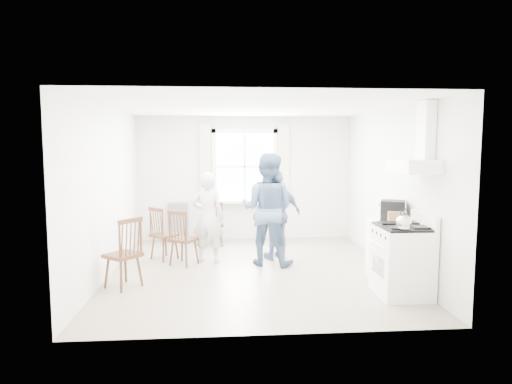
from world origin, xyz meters
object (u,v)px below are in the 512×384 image
Objects in this scene: stereo_stack at (393,211)px; person_mid at (267,209)px; gas_stove at (402,260)px; windsor_chair_b at (180,232)px; person_left at (208,217)px; low_cabinet at (388,250)px; person_right at (277,214)px; windsor_chair_a at (214,219)px; windsor_chair_c at (128,245)px.

stereo_stack is 2.05m from person_mid.
windsor_chair_b is (-3.10, 1.71, 0.09)m from gas_stove.
windsor_chair_b is at bearing 40.11° from person_left.
low_cabinet is 2.07m from person_right.
windsor_chair_b is at bearing 21.98° from person_mid.
windsor_chair_c is (-1.16, -2.58, 0.07)m from windsor_chair_a.
person_left reaches higher than stereo_stack.
person_mid is (2.09, 1.15, 0.32)m from windsor_chair_c.
windsor_chair_b is 1.72m from person_right.
person_left is 0.83× the size of person_mid.
windsor_chair_b is at bearing 162.28° from low_cabinet.
stereo_stack reaches higher than windsor_chair_a.
stereo_stack is 0.46× the size of windsor_chair_b.
person_mid is at bearing -175.49° from person_left.
person_mid is at bearing 149.18° from stereo_stack.
person_mid reaches higher than low_cabinet.
windsor_chair_c is at bearing -118.74° from windsor_chair_b.
person_mid is (-1.64, 1.73, 0.46)m from gas_stove.
stereo_stack is at bearing -25.33° from low_cabinet.
person_right is (-1.55, 1.40, -0.26)m from stereo_stack.
person_mid is 0.43m from person_right.
gas_stove reaches higher than windsor_chair_b.
person_right reaches higher than windsor_chair_b.
gas_stove is 2.54m from person_right.
person_mid is at bearing 0.50° from windsor_chair_b.
windsor_chair_c is at bearing -178.40° from stereo_stack.
windsor_chair_b reaches higher than windsor_chair_a.
windsor_chair_c is at bearing 50.44° from person_mid.
person_left is at bearing -15.83° from person_right.
windsor_chair_b reaches higher than low_cabinet.
windsor_chair_b is 0.61× the size of person_left.
windsor_chair_a is 0.58× the size of person_left.
windsor_chair_c is (-3.84, -0.11, -0.43)m from stereo_stack.
person_mid is at bearing 149.05° from low_cabinet.
windsor_chair_b is (-3.17, 1.01, 0.12)m from low_cabinet.
low_cabinet is 3.60m from windsor_chair_a.
windsor_chair_c is 0.65× the size of person_left.
low_cabinet is 2.10× the size of stereo_stack.
gas_stove is 1.24× the size of windsor_chair_a.
low_cabinet is at bearing 154.67° from stereo_stack.
person_right reaches higher than low_cabinet.
windsor_chair_a is at bearing 137.31° from stereo_stack.
person_mid reaches higher than person_left.
stereo_stack reaches higher than gas_stove.
windsor_chair_c is at bearing 66.84° from person_left.
person_mid is at bearing 36.31° from person_right.
gas_stove is at bearing 159.57° from person_left.
stereo_stack reaches higher than windsor_chair_c.
stereo_stack reaches higher than windsor_chair_b.
person_left is (-2.64, 1.92, 0.29)m from gas_stove.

